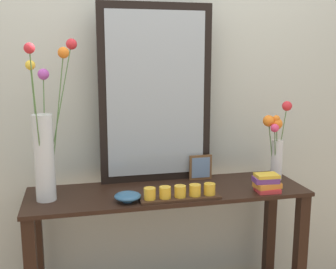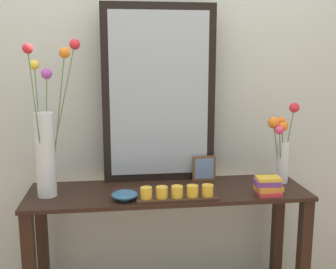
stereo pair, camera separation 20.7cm
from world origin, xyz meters
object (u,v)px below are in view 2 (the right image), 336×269
at_px(candle_tray, 177,194).
at_px(decorative_bowl, 125,195).
at_px(mirror_leaning, 159,94).
at_px(book_stack, 268,186).
at_px(vase_right, 282,143).
at_px(tall_vase_left, 47,140).
at_px(picture_frame_small, 204,168).
at_px(console_table, 168,250).

bearing_deg(candle_tray, decorative_bowl, 174.22).
height_order(mirror_leaning, book_stack, mirror_leaning).
bearing_deg(decorative_bowl, vase_right, 10.92).
height_order(mirror_leaning, candle_tray, mirror_leaning).
distance_m(tall_vase_left, picture_frame_small, 0.85).
xyz_separation_m(vase_right, book_stack, (-0.14, -0.18, -0.17)).
bearing_deg(tall_vase_left, mirror_leaning, 17.89).
height_order(console_table, candle_tray, candle_tray).
relative_size(candle_tray, book_stack, 2.84).
height_order(console_table, vase_right, vase_right).
bearing_deg(book_stack, vase_right, 52.37).
bearing_deg(picture_frame_small, console_table, -147.61).
xyz_separation_m(mirror_leaning, decorative_bowl, (-0.20, -0.30, -0.45)).
bearing_deg(console_table, picture_frame_small, 32.39).
relative_size(tall_vase_left, picture_frame_small, 5.51).
height_order(tall_vase_left, decorative_bowl, tall_vase_left).
xyz_separation_m(tall_vase_left, candle_tray, (0.62, -0.14, -0.25)).
bearing_deg(book_stack, picture_frame_small, 133.70).
height_order(picture_frame_small, decorative_bowl, picture_frame_small).
bearing_deg(tall_vase_left, console_table, 0.38).
bearing_deg(console_table, mirror_leaning, 97.75).
bearing_deg(mirror_leaning, candle_tray, -81.39).
bearing_deg(candle_tray, console_table, 99.65).
relative_size(vase_right, candle_tray, 1.10).
distance_m(console_table, vase_right, 0.83).
relative_size(console_table, picture_frame_small, 10.31).
xyz_separation_m(picture_frame_small, decorative_bowl, (-0.44, -0.26, -0.04)).
relative_size(tall_vase_left, book_stack, 5.49).
bearing_deg(vase_right, book_stack, -127.63).
bearing_deg(book_stack, candle_tray, -178.67).
bearing_deg(decorative_bowl, console_table, 28.74).
bearing_deg(decorative_bowl, book_stack, -1.19).
xyz_separation_m(console_table, tall_vase_left, (-0.59, -0.00, 0.61)).
relative_size(mirror_leaning, vase_right, 2.19).
height_order(mirror_leaning, tall_vase_left, mirror_leaning).
distance_m(mirror_leaning, picture_frame_small, 0.47).
bearing_deg(decorative_bowl, picture_frame_small, 30.58).
xyz_separation_m(mirror_leaning, candle_tray, (0.05, -0.33, -0.45)).
bearing_deg(book_stack, tall_vase_left, 172.90).
bearing_deg(console_table, decorative_bowl, -151.26).
distance_m(mirror_leaning, candle_tray, 0.55).
height_order(picture_frame_small, book_stack, picture_frame_small).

